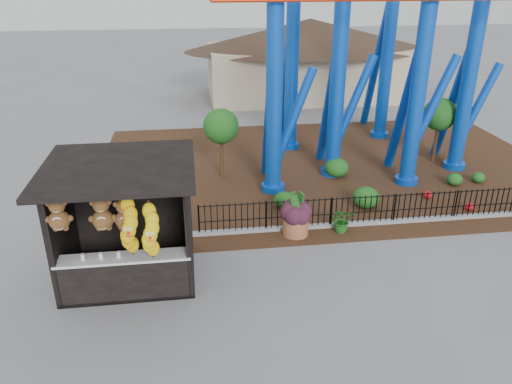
{
  "coord_description": "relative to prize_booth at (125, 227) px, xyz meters",
  "views": [
    {
      "loc": [
        -1.26,
        -10.1,
        7.24
      ],
      "look_at": [
        0.29,
        1.5,
        2.0
      ],
      "focal_mm": 35.0,
      "sensor_mm": 36.0,
      "label": 1
    }
  ],
  "objects": [
    {
      "name": "landscaping",
      "position": [
        7.47,
        4.52,
        -1.21
      ],
      "size": [
        8.09,
        4.02,
        0.73
      ],
      "color": "#1A4F17",
      "rests_on": "mulch_bed"
    },
    {
      "name": "terracotta_planter",
      "position": [
        4.64,
        1.8,
        -1.23
      ],
      "size": [
        0.87,
        0.87,
        0.62
      ],
      "primitive_type": "cylinder",
      "rotation": [
        0.0,
        0.0,
        -0.13
      ],
      "color": "#9C5839",
      "rests_on": "ground"
    },
    {
      "name": "pavilion",
      "position": [
        9.01,
        19.1,
        1.53
      ],
      "size": [
        15.0,
        15.0,
        4.8
      ],
      "color": "#BFAD8C",
      "rests_on": "ground"
    },
    {
      "name": "mulch_bed",
      "position": [
        7.01,
        7.1,
        -1.53
      ],
      "size": [
        18.0,
        12.0,
        0.02
      ],
      "primitive_type": "cube",
      "color": "#331E11",
      "rests_on": "ground"
    },
    {
      "name": "picket_fence",
      "position": [
        7.91,
        2.1,
        -1.04
      ],
      "size": [
        12.2,
        0.06,
        1.0
      ],
      "primitive_type": null,
      "color": "black",
      "rests_on": "ground"
    },
    {
      "name": "prize_booth",
      "position": [
        0.0,
        0.0,
        0.0
      ],
      "size": [
        3.5,
        3.4,
        3.12
      ],
      "color": "black",
      "rests_on": "ground"
    },
    {
      "name": "curb",
      "position": [
        7.01,
        2.1,
        -1.48
      ],
      "size": [
        18.0,
        0.18,
        0.12
      ],
      "primitive_type": "cube",
      "color": "gray",
      "rests_on": "ground"
    },
    {
      "name": "potted_plant",
      "position": [
        6.06,
        1.8,
        -1.15
      ],
      "size": [
        0.7,
        0.61,
        0.78
      ],
      "primitive_type": "imported",
      "rotation": [
        0.0,
        0.0,
        0.0
      ],
      "color": "#185117",
      "rests_on": "ground"
    },
    {
      "name": "planter_foliage",
      "position": [
        4.64,
        1.8,
        -0.59
      ],
      "size": [
        0.7,
        0.7,
        0.64
      ],
      "primitive_type": "ellipsoid",
      "color": "#331422",
      "rests_on": "terracotta_planter"
    },
    {
      "name": "ground",
      "position": [
        3.01,
        -0.9,
        -1.54
      ],
      "size": [
        120.0,
        120.0,
        0.0
      ],
      "primitive_type": "plane",
      "color": "slate",
      "rests_on": "ground"
    }
  ]
}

